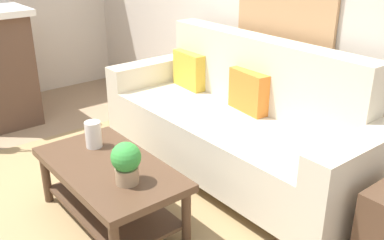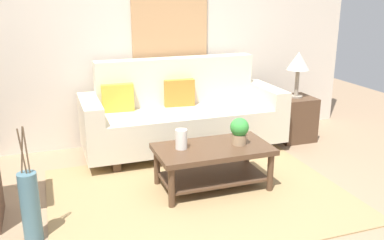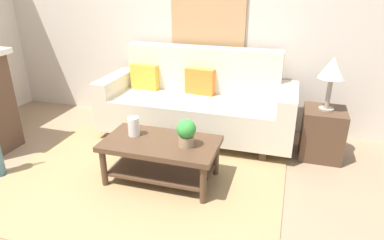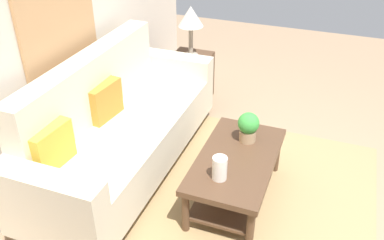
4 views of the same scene
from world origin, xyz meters
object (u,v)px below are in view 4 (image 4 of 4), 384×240
at_px(coffee_table, 236,168).
at_px(tabletop_vase, 220,168).
at_px(potted_plant_tabletop, 248,126).
at_px(framed_painting, 57,8).
at_px(table_lamp, 191,19).
at_px(throw_pillow_orange, 105,101).
at_px(side_table, 191,78).
at_px(throw_pillow_mustard, 52,147).
at_px(couch, 120,128).

xyz_separation_m(coffee_table, tabletop_vase, (-0.30, 0.05, 0.21)).
xyz_separation_m(coffee_table, potted_plant_tabletop, (0.26, -0.02, 0.26)).
xyz_separation_m(potted_plant_tabletop, framed_painting, (-0.21, 1.57, 0.89)).
xyz_separation_m(coffee_table, table_lamp, (1.52, 0.97, 0.68)).
xyz_separation_m(throw_pillow_orange, side_table, (1.47, -0.24, -0.40)).
height_order(throw_pillow_mustard, coffee_table, throw_pillow_mustard).
bearing_deg(potted_plant_tabletop, couch, 100.93).
bearing_deg(couch, throw_pillow_orange, 90.00).
height_order(throw_pillow_mustard, throw_pillow_orange, same).
bearing_deg(throw_pillow_mustard, throw_pillow_orange, 0.00).
height_order(tabletop_vase, side_table, tabletop_vase).
distance_m(tabletop_vase, side_table, 2.05).
relative_size(potted_plant_tabletop, side_table, 0.47).
bearing_deg(throw_pillow_orange, potted_plant_tabletop, -80.16).
height_order(throw_pillow_orange, coffee_table, throw_pillow_orange).
height_order(throw_pillow_mustard, side_table, throw_pillow_mustard).
bearing_deg(framed_painting, couch, -90.00).
bearing_deg(side_table, tabletop_vase, -153.11).
distance_m(potted_plant_tabletop, side_table, 1.63).
height_order(throw_pillow_mustard, tabletop_vase, throw_pillow_mustard).
distance_m(tabletop_vase, potted_plant_tabletop, 0.57).
bearing_deg(side_table, potted_plant_tabletop, -141.68).
bearing_deg(couch, throw_pillow_mustard, 170.37).
relative_size(tabletop_vase, side_table, 0.33).
height_order(throw_pillow_orange, framed_painting, framed_painting).
bearing_deg(couch, table_lamp, -4.39).
xyz_separation_m(throw_pillow_orange, tabletop_vase, (-0.35, -1.16, -0.16)).
height_order(tabletop_vase, framed_painting, framed_painting).
xyz_separation_m(throw_pillow_mustard, framed_painting, (0.74, 0.34, 0.78)).
bearing_deg(throw_pillow_mustard, potted_plant_tabletop, -52.33).
distance_m(couch, side_table, 1.48).
xyz_separation_m(throw_pillow_mustard, potted_plant_tabletop, (0.95, -1.23, -0.11)).
relative_size(coffee_table, tabletop_vase, 5.90).
bearing_deg(side_table, throw_pillow_mustard, 173.85).
height_order(throw_pillow_orange, potted_plant_tabletop, throw_pillow_orange).
distance_m(throw_pillow_mustard, table_lamp, 2.24).
height_order(throw_pillow_mustard, framed_painting, framed_painting).
xyz_separation_m(throw_pillow_mustard, throw_pillow_orange, (0.74, 0.00, 0.00)).
relative_size(throw_pillow_mustard, table_lamp, 0.63).
relative_size(couch, throw_pillow_orange, 6.49).
height_order(couch, tabletop_vase, couch).
bearing_deg(potted_plant_tabletop, framed_painting, 97.73).
bearing_deg(side_table, throw_pillow_orange, 170.81).
bearing_deg(coffee_table, tabletop_vase, 170.03).
bearing_deg(throw_pillow_orange, throw_pillow_mustard, 180.00).
relative_size(throw_pillow_orange, table_lamp, 0.63).
bearing_deg(tabletop_vase, coffee_table, -9.97).
bearing_deg(throw_pillow_mustard, coffee_table, -60.48).
relative_size(couch, coffee_table, 2.12).
relative_size(couch, throw_pillow_mustard, 6.49).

